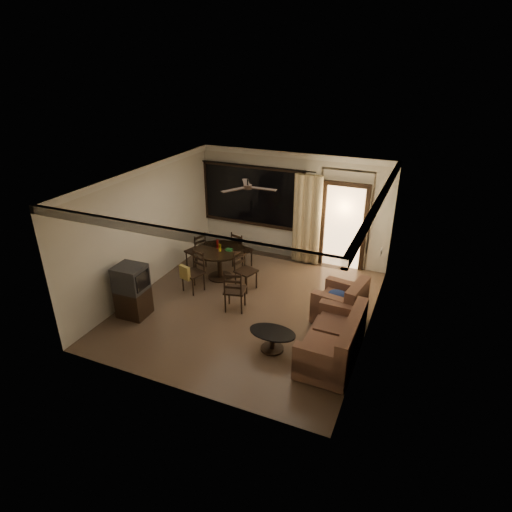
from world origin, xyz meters
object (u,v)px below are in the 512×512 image
at_px(dining_chair_south, 193,279).
at_px(armchair, 342,305).
at_px(dining_chair_west, 196,257).
at_px(dining_chair_east, 246,278).
at_px(dining_table, 219,256).
at_px(side_chair, 235,297).
at_px(dining_chair_north, 242,256).
at_px(coffee_table, 272,338).
at_px(tv_cabinet, 132,291).
at_px(sofa, 335,343).

bearing_deg(dining_chair_south, armchair, 19.65).
bearing_deg(dining_chair_west, dining_chair_east, 90.00).
relative_size(dining_table, dining_chair_south, 1.24).
bearing_deg(dining_chair_east, side_chair, -152.10).
relative_size(dining_chair_north, coffee_table, 1.09).
distance_m(dining_table, tv_cabinet, 2.34).
distance_m(dining_table, sofa, 3.85).
relative_size(dining_table, sofa, 0.71).
xyz_separation_m(dining_chair_north, tv_cabinet, (-1.10, -2.92, 0.28)).
bearing_deg(dining_chair_south, tv_cabinet, -96.76).
bearing_deg(coffee_table, side_chair, 141.62).
xyz_separation_m(dining_chair_south, coffee_table, (2.45, -1.31, -0.05)).
bearing_deg(coffee_table, dining_chair_east, 126.58).
relative_size(dining_chair_west, sofa, 0.57).
relative_size(dining_table, dining_chair_west, 1.24).
height_order(dining_chair_east, dining_chair_north, same).
bearing_deg(dining_chair_east, dining_chair_west, 90.00).
xyz_separation_m(dining_chair_east, sofa, (2.50, -1.72, 0.07)).
distance_m(dining_chair_south, side_chair, 1.27).
bearing_deg(sofa, dining_table, 150.39).
relative_size(dining_chair_north, sofa, 0.57).
xyz_separation_m(sofa, armchair, (-0.17, 1.28, 0.02)).
xyz_separation_m(dining_table, dining_chair_north, (0.23, 0.75, -0.30)).
height_order(dining_table, dining_chair_west, dining_table).
relative_size(dining_chair_west, dining_chair_north, 1.00).
bearing_deg(dining_chair_west, coffee_table, 68.90).
bearing_deg(dining_chair_south, dining_table, 89.89).
bearing_deg(dining_chair_east, dining_chair_north, 46.76).
distance_m(dining_chair_north, tv_cabinet, 3.13).
relative_size(tv_cabinet, armchair, 1.10).
xyz_separation_m(dining_chair_east, dining_chair_north, (-0.56, 1.00, 0.00)).
relative_size(dining_chair_south, armchair, 0.93).
distance_m(dining_chair_north, sofa, 4.10).
distance_m(tv_cabinet, coffee_table, 3.07).
height_order(dining_chair_south, armchair, dining_chair_south).
bearing_deg(side_chair, coffee_table, 128.52).
height_order(tv_cabinet, side_chair, tv_cabinet).
bearing_deg(sofa, dining_chair_west, 152.80).
bearing_deg(dining_chair_south, coffee_table, -10.74).
height_order(dining_chair_east, tv_cabinet, tv_cabinet).
distance_m(dining_table, side_chair, 1.54).
bearing_deg(dining_chair_south, dining_chair_west, 134.30).
xyz_separation_m(dining_chair_south, armchair, (3.39, 0.13, 0.07)).
height_order(dining_chair_west, armchair, dining_chair_west).
relative_size(dining_chair_east, tv_cabinet, 0.85).
height_order(dining_table, dining_chair_south, dining_table).
bearing_deg(dining_chair_north, coffee_table, 141.59).
relative_size(dining_chair_south, tv_cabinet, 0.85).
height_order(armchair, side_chair, side_chair).
distance_m(dining_table, dining_chair_south, 0.90).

